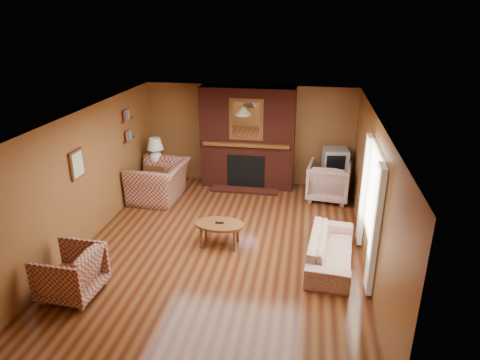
% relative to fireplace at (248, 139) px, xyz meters
% --- Properties ---
extents(floor, '(6.50, 6.50, 0.00)m').
position_rel_fireplace_xyz_m(floor, '(0.00, -2.98, -1.18)').
color(floor, '#3F1A0D').
rests_on(floor, ground).
extents(ceiling, '(6.50, 6.50, 0.00)m').
position_rel_fireplace_xyz_m(ceiling, '(0.00, -2.98, 1.22)').
color(ceiling, silver).
rests_on(ceiling, wall_back).
extents(wall_back, '(6.50, 0.00, 6.50)m').
position_rel_fireplace_xyz_m(wall_back, '(0.00, 0.27, 0.02)').
color(wall_back, brown).
rests_on(wall_back, floor).
extents(wall_front, '(6.50, 0.00, 6.50)m').
position_rel_fireplace_xyz_m(wall_front, '(0.00, -6.23, 0.02)').
color(wall_front, brown).
rests_on(wall_front, floor).
extents(wall_left, '(0.00, 6.50, 6.50)m').
position_rel_fireplace_xyz_m(wall_left, '(-2.50, -2.98, 0.02)').
color(wall_left, brown).
rests_on(wall_left, floor).
extents(wall_right, '(0.00, 6.50, 6.50)m').
position_rel_fireplace_xyz_m(wall_right, '(2.50, -2.98, 0.02)').
color(wall_right, brown).
rests_on(wall_right, floor).
extents(fireplace, '(2.20, 0.82, 2.40)m').
position_rel_fireplace_xyz_m(fireplace, '(0.00, 0.00, 0.00)').
color(fireplace, '#48170F').
rests_on(fireplace, floor).
extents(window_right, '(0.10, 1.85, 2.00)m').
position_rel_fireplace_xyz_m(window_right, '(2.45, -3.18, -0.06)').
color(window_right, beige).
rests_on(window_right, wall_right).
extents(bookshelf, '(0.09, 0.55, 0.71)m').
position_rel_fireplace_xyz_m(bookshelf, '(-2.44, -1.08, 0.48)').
color(bookshelf, brown).
rests_on(bookshelf, wall_left).
extents(botanical_print, '(0.05, 0.40, 0.50)m').
position_rel_fireplace_xyz_m(botanical_print, '(-2.47, -3.28, 0.37)').
color(botanical_print, brown).
rests_on(botanical_print, wall_left).
extents(pendant_light, '(0.36, 0.36, 0.48)m').
position_rel_fireplace_xyz_m(pendant_light, '(0.00, -0.68, 0.82)').
color(pendant_light, black).
rests_on(pendant_light, ceiling).
extents(plaid_loveseat, '(1.19, 1.34, 0.84)m').
position_rel_fireplace_xyz_m(plaid_loveseat, '(-1.85, -1.11, -0.76)').
color(plaid_loveseat, maroon).
rests_on(plaid_loveseat, floor).
extents(plaid_armchair, '(0.88, 0.86, 0.76)m').
position_rel_fireplace_xyz_m(plaid_armchair, '(-1.95, -4.72, -0.80)').
color(plaid_armchair, maroon).
rests_on(plaid_armchair, floor).
extents(floral_sofa, '(0.86, 1.85, 0.52)m').
position_rel_fireplace_xyz_m(floral_sofa, '(1.90, -3.22, -0.92)').
color(floral_sofa, beige).
rests_on(floral_sofa, floor).
extents(floral_armchair, '(1.01, 1.03, 0.85)m').
position_rel_fireplace_xyz_m(floral_armchair, '(1.92, -0.48, -0.76)').
color(floral_armchair, beige).
rests_on(floral_armchair, floor).
extents(coffee_table, '(0.90, 0.56, 0.46)m').
position_rel_fireplace_xyz_m(coffee_table, '(-0.07, -2.93, -0.80)').
color(coffee_table, brown).
rests_on(coffee_table, floor).
extents(side_table, '(0.50, 0.50, 0.62)m').
position_rel_fireplace_xyz_m(side_table, '(-2.10, -0.53, -0.87)').
color(side_table, brown).
rests_on(side_table, floor).
extents(table_lamp, '(0.38, 0.38, 0.63)m').
position_rel_fireplace_xyz_m(table_lamp, '(-2.10, -0.53, -0.21)').
color(table_lamp, white).
rests_on(table_lamp, side_table).
extents(tv_stand, '(0.56, 0.51, 0.60)m').
position_rel_fireplace_xyz_m(tv_stand, '(2.05, -0.18, -0.88)').
color(tv_stand, black).
rests_on(tv_stand, floor).
extents(crt_tv, '(0.60, 0.59, 0.50)m').
position_rel_fireplace_xyz_m(crt_tv, '(2.05, -0.19, -0.33)').
color(crt_tv, '#9B9DA2').
rests_on(crt_tv, tv_stand).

